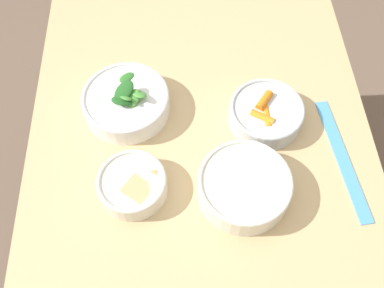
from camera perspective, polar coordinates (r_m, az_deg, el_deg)
ground_plane at (r=1.66m, az=0.64°, el=-11.78°), size 10.00×10.00×0.00m
dining_table at (r=1.08m, az=0.97°, el=-0.98°), size 1.25×0.77×0.76m
bowl_carrots at (r=0.97m, az=9.82°, el=4.08°), size 0.17×0.17×0.06m
bowl_greens at (r=0.98m, az=-8.75°, el=5.61°), size 0.20×0.20×0.09m
bowl_beans_hotdog at (r=0.87m, az=6.94°, el=-5.67°), size 0.19×0.19×0.06m
bowl_cookies at (r=0.88m, az=-7.95°, el=-5.35°), size 0.14×0.14×0.05m
ruler at (r=0.98m, az=19.42°, el=-1.79°), size 0.30×0.06×0.00m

